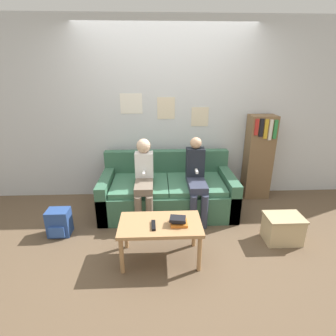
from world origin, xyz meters
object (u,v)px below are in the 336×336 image
(tv_remote, at_px, (153,225))
(person_right, at_px, (196,176))
(backpack, at_px, (59,223))
(bookshelf, at_px, (258,157))
(coffee_table, at_px, (160,228))
(storage_box, at_px, (283,229))
(person_left, at_px, (144,176))
(couch, at_px, (168,192))

(tv_remote, bearing_deg, person_right, 56.95)
(backpack, bearing_deg, bookshelf, 19.05)
(coffee_table, xyz_separation_m, storage_box, (1.42, 0.24, -0.21))
(person_left, relative_size, tv_remote, 6.18)
(person_right, relative_size, backpack, 3.27)
(couch, height_order, bookshelf, bookshelf)
(tv_remote, bearing_deg, coffee_table, 37.90)
(couch, relative_size, storage_box, 4.36)
(coffee_table, xyz_separation_m, person_right, (0.49, 0.87, 0.21))
(person_left, height_order, bookshelf, bookshelf)
(coffee_table, xyz_separation_m, backpack, (-1.22, 0.49, -0.22))
(coffee_table, bearing_deg, person_left, 102.56)
(tv_remote, distance_m, bookshelf, 2.19)
(couch, xyz_separation_m, bookshelf, (1.40, 0.36, 0.39))
(person_right, distance_m, storage_box, 1.20)
(person_right, bearing_deg, backpack, -167.49)
(bookshelf, bearing_deg, tv_remote, -136.76)
(coffee_table, distance_m, person_left, 0.92)
(backpack, bearing_deg, couch, 23.70)
(person_right, xyz_separation_m, bookshelf, (1.03, 0.57, 0.06))
(person_left, xyz_separation_m, bookshelf, (1.72, 0.56, 0.05))
(couch, xyz_separation_m, tv_remote, (-0.19, -1.14, 0.18))
(bookshelf, height_order, storage_box, bookshelf)
(person_left, distance_m, bookshelf, 1.81)
(storage_box, bearing_deg, coffee_table, -170.35)
(person_left, height_order, storage_box, person_left)
(tv_remote, xyz_separation_m, bookshelf, (1.59, 1.50, 0.20))
(backpack, bearing_deg, storage_box, -5.42)
(person_left, distance_m, storage_box, 1.79)
(person_right, bearing_deg, person_left, 179.59)
(couch, height_order, coffee_table, couch)
(coffee_table, relative_size, person_right, 0.78)
(backpack, bearing_deg, coffee_table, -22.02)
(person_left, height_order, person_right, person_right)
(couch, bearing_deg, tv_remote, -99.41)
(coffee_table, height_order, storage_box, coffee_table)
(couch, distance_m, person_right, 0.53)
(person_right, bearing_deg, bookshelf, 28.77)
(bookshelf, distance_m, backpack, 2.94)
(person_left, xyz_separation_m, backpack, (-1.02, -0.38, -0.44))
(coffee_table, xyz_separation_m, person_left, (-0.20, 0.88, 0.22))
(couch, relative_size, person_right, 1.71)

